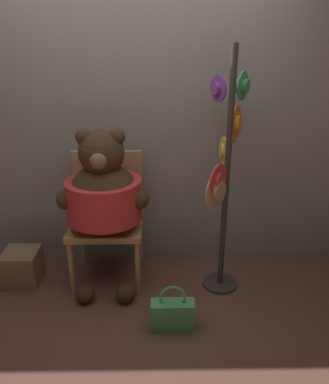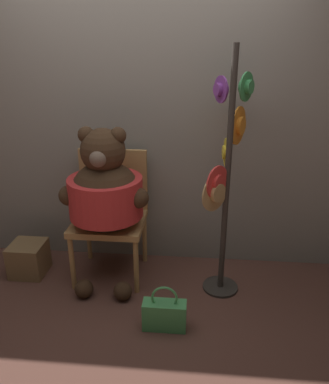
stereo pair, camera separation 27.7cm
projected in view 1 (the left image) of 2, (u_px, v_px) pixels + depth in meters
The scene contains 7 objects.
ground_plane at pixel (134, 299), 2.88m from camera, with size 14.00×14.00×0.00m, color brown.
wall_back at pixel (134, 115), 3.03m from camera, with size 8.00×0.10×2.58m.
chair at pixel (107, 211), 3.03m from camera, with size 0.57×0.52×1.03m.
teddy_bear at pixel (104, 195), 2.79m from camera, with size 0.68×0.60×1.28m.
hat_display_rack at pixel (225, 169), 2.72m from camera, with size 0.34×0.48×1.84m.
handbag_on_ground at pixel (172, 314), 2.55m from camera, with size 0.30×0.11×0.34m.
wooden_crate at pixel (22, 267), 3.05m from camera, with size 0.28×0.28×0.28m.
Camera 1 is at (0.20, -2.37, 1.84)m, focal length 35.00 mm.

